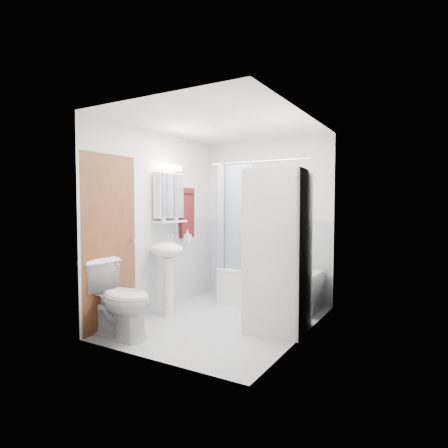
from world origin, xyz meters
The scene contains 20 objects.
floor centered at (0.00, 0.00, 0.00)m, with size 2.60×2.60×0.00m, color #BCBCC1.
room_walls centered at (0.00, 0.00, 1.49)m, with size 2.60×2.60×2.60m.
wainscot centered at (0.00, 0.29, 0.60)m, with size 1.98×2.58×2.58m.
door centered at (-0.95, -0.55, 1.00)m, with size 0.05×2.00×2.00m.
bathtub centered at (0.21, 0.92, 0.29)m, with size 1.37×0.65×0.53m.
tub_spout centered at (0.41, 1.25, 0.85)m, with size 0.04×0.04×0.12m, color silver.
curtain_rod centered at (0.21, 0.65, 2.00)m, with size 0.02×0.02×1.55m, color silver.
shower_curtain centered at (-0.19, 0.65, 1.25)m, with size 0.55×0.02×1.45m.
sink centered at (-0.75, -0.14, 0.70)m, with size 0.44×0.37×1.04m.
medicine_cabinet centered at (-0.90, 0.10, 1.57)m, with size 0.13×0.50×0.71m.
shelf centered at (-0.89, 0.10, 1.20)m, with size 0.18×0.54×0.03m, color silver.
shower_caddy centered at (0.46, 1.24, 1.15)m, with size 0.22×0.06×0.02m, color silver.
towel centered at (-0.94, 0.56, 1.32)m, with size 0.07×0.30×0.73m.
washer_dryer centered at (0.68, 0.07, 0.91)m, with size 0.70×0.69×1.82m.
toilet centered at (-0.72, -1.00, 0.41)m, with size 0.47×0.83×0.82m, color white.
soap_pump centered at (-0.71, 0.25, 0.95)m, with size 0.08×0.17×0.08m, color gray.
shelf_bottle centered at (-0.89, -0.05, 1.25)m, with size 0.07×0.18×0.07m, color gray.
shelf_cup centered at (-0.89, 0.22, 1.26)m, with size 0.10×0.09×0.10m, color gray.
shampoo_a centered at (0.35, 1.24, 1.23)m, with size 0.13×0.17×0.13m, color gray.
shampoo_b centered at (0.47, 1.24, 1.20)m, with size 0.08×0.21×0.08m, color #2A69A8.
Camera 1 is at (2.27, -3.89, 1.43)m, focal length 30.00 mm.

